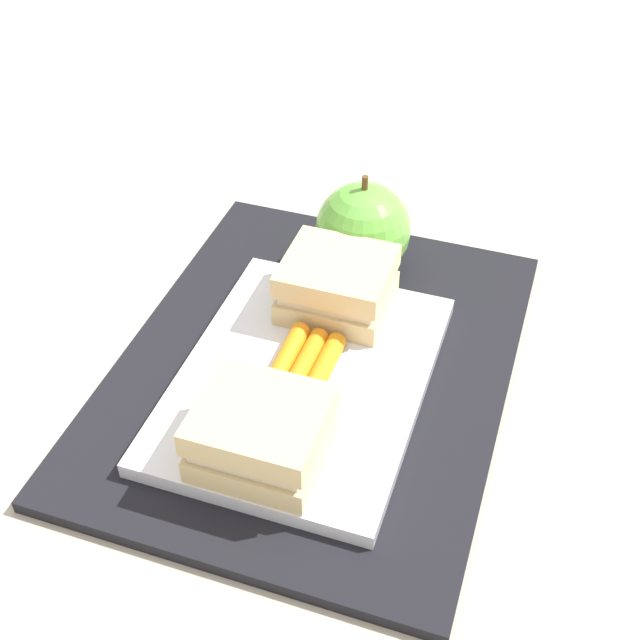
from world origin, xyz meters
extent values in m
plane|color=#B7AD99|center=(0.00, 0.00, 0.00)|extent=(2.40, 2.40, 0.00)
cube|color=black|center=(0.00, 0.00, 0.01)|extent=(0.36, 0.28, 0.01)
cube|color=white|center=(-0.03, 0.00, 0.02)|extent=(0.23, 0.17, 0.01)
cube|color=#DBC189|center=(-0.10, 0.00, 0.03)|extent=(0.07, 0.08, 0.02)
cube|color=beige|center=(-0.10, 0.00, 0.04)|extent=(0.07, 0.07, 0.01)
cube|color=#DBC189|center=(-0.10, 0.00, 0.06)|extent=(0.07, 0.08, 0.02)
cube|color=#DBC189|center=(0.05, 0.00, 0.03)|extent=(0.07, 0.08, 0.02)
cube|color=beige|center=(0.05, 0.00, 0.04)|extent=(0.07, 0.07, 0.01)
cube|color=#DBC189|center=(0.05, 0.00, 0.06)|extent=(0.07, 0.08, 0.02)
cylinder|color=orange|center=(-0.03, -0.01, 0.03)|extent=(0.08, 0.01, 0.02)
cylinder|color=orange|center=(-0.03, 0.00, 0.03)|extent=(0.08, 0.01, 0.02)
cylinder|color=orange|center=(-0.03, 0.01, 0.03)|extent=(0.08, 0.01, 0.02)
sphere|color=#66B742|center=(0.12, 0.00, 0.05)|extent=(0.08, 0.08, 0.08)
cylinder|color=brown|center=(0.12, 0.00, 0.09)|extent=(0.01, 0.01, 0.01)
camera|label=1|loc=(-0.42, -0.15, 0.45)|focal=47.08mm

